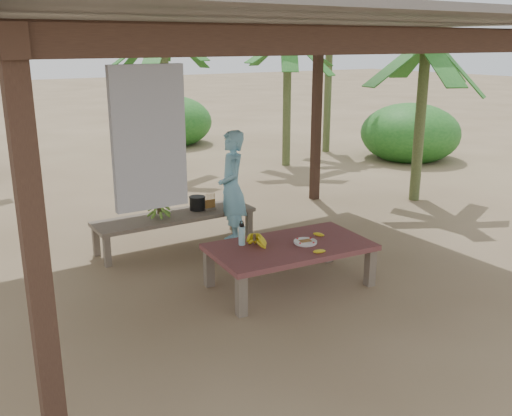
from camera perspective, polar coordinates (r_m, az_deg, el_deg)
ground at (r=6.94m, az=-0.74°, el=-6.59°), size 80.00×80.00×0.00m
pavilion at (r=6.37m, az=-0.87°, el=17.02°), size 6.60×5.60×2.95m
work_table at (r=6.47m, az=3.42°, el=-4.21°), size 1.88×1.15×0.50m
bench at (r=7.80m, az=-8.08°, el=-1.05°), size 2.21×0.62×0.45m
ripe_banana_bunch at (r=6.33m, az=-0.16°, el=-3.26°), size 0.31×0.28×0.16m
plate at (r=6.48m, az=4.96°, el=-3.42°), size 0.27×0.27×0.04m
loose_banana_front at (r=6.21m, az=6.35°, el=-4.33°), size 0.18×0.06×0.04m
loose_banana_side at (r=6.74m, az=6.30°, el=-2.64°), size 0.12×0.13×0.04m
water_flask at (r=6.39m, az=-1.43°, el=-2.69°), size 0.08×0.08×0.29m
green_banana_stalk at (r=7.66m, az=-9.67°, el=0.17°), size 0.27×0.27×0.30m
cooking_pot at (r=7.94m, az=-5.88°, el=0.46°), size 0.22×0.22×0.18m
skewer_rack at (r=7.91m, az=-4.61°, el=0.64°), size 0.18×0.08×0.24m
woman at (r=7.72m, az=-2.42°, el=1.96°), size 0.55×0.67×1.58m
banana_plant_ne at (r=12.75m, az=3.19°, el=15.72°), size 1.80×1.80×3.06m
banana_plant_n at (r=12.26m, az=-9.25°, el=16.10°), size 1.80×1.80×3.19m
banana_plant_e at (r=10.18m, az=16.57°, el=14.33°), size 1.80×1.80×2.95m
banana_plant_far at (r=14.54m, az=7.43°, el=17.85°), size 1.80×1.80×3.63m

